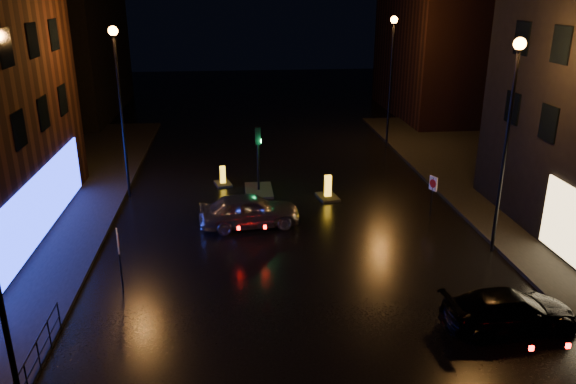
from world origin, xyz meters
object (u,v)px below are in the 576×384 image
object	(u,v)px
silver_hatchback	(249,210)
bollard_far	(223,180)
traffic_signal	(259,182)
bollard_near	(328,193)
road_sign_right	(433,187)
dark_sedan	(509,310)
road_sign_left	(118,246)

from	to	relation	value
silver_hatchback	bollard_far	size ratio (longest dim) A/B	3.33
traffic_signal	bollard_near	world-z (taller)	traffic_signal
traffic_signal	road_sign_right	xyz separation A→B (m)	(7.70, -4.39, 1.02)
traffic_signal	bollard_near	size ratio (longest dim) A/B	2.28
dark_sedan	road_sign_left	world-z (taller)	road_sign_left
road_sign_right	dark_sedan	bearing A→B (deg)	63.54
bollard_far	road_sign_right	world-z (taller)	road_sign_right
silver_hatchback	dark_sedan	xyz separation A→B (m)	(7.71, -8.82, -0.14)
dark_sedan	road_sign_left	xyz separation A→B (m)	(-12.37, 3.59, 1.10)
traffic_signal	dark_sedan	size ratio (longest dim) A/B	0.81
silver_hatchback	bollard_far	distance (m)	5.95
road_sign_left	road_sign_right	bearing A→B (deg)	9.20
bollard_near	bollard_far	size ratio (longest dim) A/B	1.14
bollard_near	traffic_signal	bearing A→B (deg)	149.38
road_sign_left	bollard_near	bearing A→B (deg)	30.86
silver_hatchback	road_sign_left	distance (m)	7.07
road_sign_left	dark_sedan	bearing A→B (deg)	-29.19
traffic_signal	bollard_far	bearing A→B (deg)	144.64
bollard_near	road_sign_right	bearing A→B (deg)	-45.13
silver_hatchback	bollard_near	size ratio (longest dim) A/B	2.93
bollard_far	bollard_near	bearing A→B (deg)	-40.07
traffic_signal	silver_hatchback	world-z (taller)	traffic_signal
road_sign_left	road_sign_right	xyz separation A→B (m)	(12.99, 5.30, -0.19)
bollard_near	bollard_far	bearing A→B (deg)	143.93
dark_sedan	bollard_near	distance (m)	12.51
silver_hatchback	road_sign_left	size ratio (longest dim) A/B	1.94
silver_hatchback	road_sign_left	xyz separation A→B (m)	(-4.65, -5.23, 0.96)
bollard_far	road_sign_right	distance (m)	11.22
road_sign_right	road_sign_left	bearing A→B (deg)	-0.24
bollard_far	road_sign_left	xyz separation A→B (m)	(-3.43, -11.02, 1.49)
bollard_near	bollard_far	world-z (taller)	bollard_near
bollard_near	silver_hatchback	bearing A→B (deg)	-151.71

